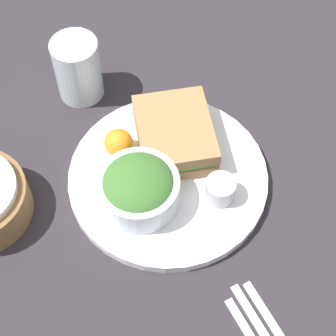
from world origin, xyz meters
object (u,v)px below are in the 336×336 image
salad_bowl (139,188)px  drink_glass (78,69)px  dressing_cup (220,190)px  sandwich (175,134)px  plate (168,178)px

salad_bowl → drink_glass: (0.23, 0.12, 0.01)m
dressing_cup → drink_glass: bearing=47.4°
sandwich → drink_glass: (0.12, 0.17, 0.02)m
salad_bowl → drink_glass: 0.26m
sandwich → dressing_cup: (-0.10, -0.07, -0.01)m
dressing_cup → drink_glass: size_ratio=0.41×
salad_bowl → dressing_cup: 0.12m
plate → salad_bowl: bearing=136.6°
plate → dressing_cup: dressing_cup is taller
plate → drink_glass: size_ratio=2.74×
drink_glass → sandwich: bearing=-126.1°
plate → dressing_cup: (-0.04, -0.08, 0.03)m
salad_bowl → dressing_cup: size_ratio=2.65×
sandwich → dressing_cup: sandwich is taller
sandwich → drink_glass: bearing=53.9°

